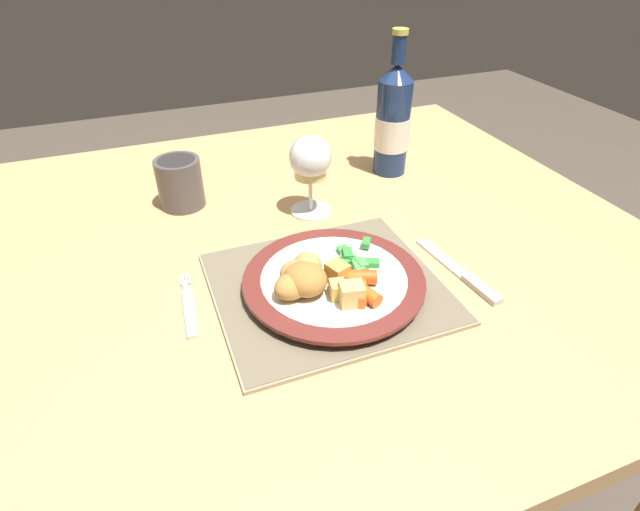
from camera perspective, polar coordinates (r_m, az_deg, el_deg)
name	(u,v)px	position (r m, az deg, el deg)	size (l,w,h in m)	color
ground_plane	(302,483)	(1.39, -2.11, -24.55)	(6.00, 6.00, 0.00)	#4C4238
dining_table	(294,280)	(0.89, -3.00, -2.83)	(1.20, 1.03, 0.74)	tan
placemat	(327,287)	(0.73, 0.85, -3.61)	(0.32, 0.29, 0.01)	gray
dinner_plate	(334,282)	(0.72, 1.58, -3.00)	(0.26, 0.26, 0.02)	white
breaded_croquettes	(302,277)	(0.68, -2.12, -2.43)	(0.09, 0.10, 0.04)	tan
green_beans_pile	(353,258)	(0.74, 3.77, -0.34)	(0.09, 0.08, 0.02)	#4CA84C
glazed_carrots	(358,285)	(0.68, 4.40, -3.42)	(0.07, 0.07, 0.02)	orange
fork	(189,309)	(0.72, -14.76, -5.88)	(0.02, 0.14, 0.01)	silver
table_knife	(463,275)	(0.78, 16.07, -2.14)	(0.04, 0.18, 0.01)	silver
wine_glass	(310,162)	(0.87, -1.13, 10.64)	(0.07, 0.07, 0.14)	silver
bottle	(393,121)	(1.04, 8.31, 14.93)	(0.07, 0.07, 0.28)	navy
roast_potatoes	(345,287)	(0.67, 2.90, -3.62)	(0.04, 0.09, 0.03)	#E5BC66
drinking_cup	(180,182)	(0.95, -15.73, 8.11)	(0.08, 0.08, 0.09)	#4C4747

